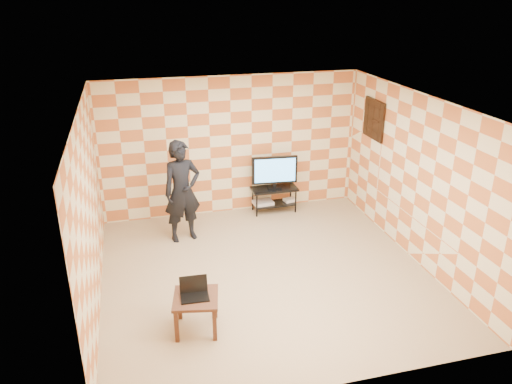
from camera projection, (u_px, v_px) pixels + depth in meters
floor at (266, 273)px, 7.87m from camera, size 5.00×5.00×0.00m
wall_back at (231, 146)px, 9.59m from camera, size 5.00×0.02×2.70m
wall_front at (332, 286)px, 5.12m from camera, size 5.00×0.02×2.70m
wall_left at (89, 212)px, 6.77m from camera, size 0.02×5.00×2.70m
wall_right at (417, 179)px, 7.93m from camera, size 0.02×5.00×2.70m
ceiling at (267, 104)px, 6.84m from camera, size 5.00×5.00×0.02m
wall_art at (374, 119)px, 9.08m from camera, size 0.04×0.72×0.72m
tv_stand at (274, 194)px, 9.91m from camera, size 0.91×0.41×0.50m
tv at (275, 171)px, 9.72m from camera, size 0.90×0.19×0.65m
dvd_player at (263, 203)px, 9.93m from camera, size 0.41×0.31×0.06m
game_console at (290, 200)px, 10.07m from camera, size 0.27×0.22×0.05m
side_table at (196, 303)px, 6.44m from camera, size 0.67×0.67×0.50m
laptop at (194, 292)px, 6.41m from camera, size 0.37×0.30×0.24m
person at (182, 191)px, 8.62m from camera, size 0.74×0.57×1.81m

